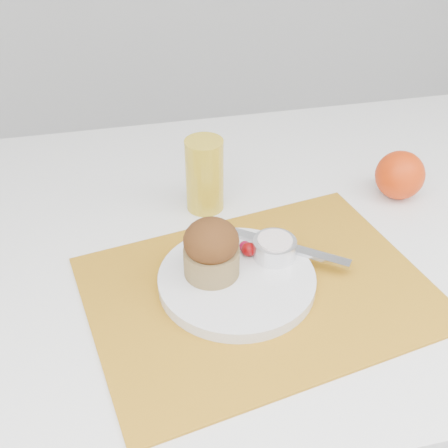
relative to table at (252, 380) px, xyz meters
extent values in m
cube|color=white|center=(0.00, 0.00, 0.00)|extent=(1.20, 0.80, 0.75)
cube|color=#B47819|center=(-0.04, -0.14, 0.38)|extent=(0.51, 0.41, 0.00)
cylinder|color=silver|center=(-0.07, -0.12, 0.39)|extent=(0.23, 0.23, 0.02)
cylinder|color=silver|center=(0.00, -0.09, 0.41)|extent=(0.07, 0.07, 0.03)
cylinder|color=silver|center=(0.00, -0.09, 0.42)|extent=(0.06, 0.06, 0.01)
ellipsoid|color=#62021A|center=(-0.04, -0.07, 0.40)|extent=(0.02, 0.02, 0.02)
ellipsoid|color=#5A0204|center=(-0.04, -0.08, 0.41)|extent=(0.02, 0.02, 0.02)
cube|color=#B6B8BF|center=(0.01, -0.08, 0.40)|extent=(0.18, 0.14, 0.01)
sphere|color=red|center=(0.25, 0.04, 0.42)|extent=(0.08, 0.08, 0.08)
cylinder|color=gold|center=(-0.07, 0.08, 0.44)|extent=(0.07, 0.07, 0.12)
cylinder|color=olive|center=(-0.10, -0.11, 0.42)|extent=(0.10, 0.10, 0.04)
ellipsoid|color=#321809|center=(-0.10, -0.11, 0.45)|extent=(0.07, 0.07, 0.06)
camera|label=1|loc=(-0.21, -0.68, 0.91)|focal=45.00mm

